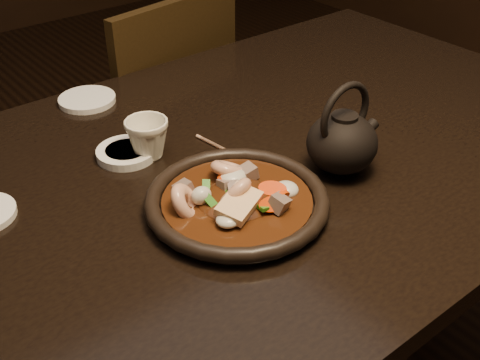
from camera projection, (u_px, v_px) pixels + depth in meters
table at (226, 201)px, 1.10m from camera, size 1.60×0.90×0.75m
chair at (154, 131)px, 1.71m from camera, size 0.48×0.48×0.88m
plate at (237, 202)px, 0.94m from camera, size 0.29×0.29×0.03m
stirfry at (235, 197)px, 0.94m from camera, size 0.21×0.18×0.07m
soy_dish at (127, 153)px, 1.08m from camera, size 0.11×0.11×0.02m
saucer_right at (87, 100)px, 1.26m from camera, size 0.12×0.12×0.01m
tea_cup at (147, 137)px, 1.06m from camera, size 0.08×0.08×0.08m
chopsticks at (241, 158)px, 1.07m from camera, size 0.04×0.23×0.01m
teapot at (343, 140)px, 1.01m from camera, size 0.15×0.12×0.16m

